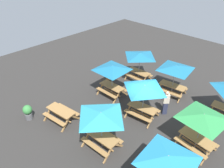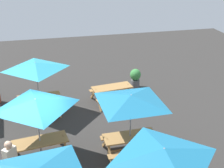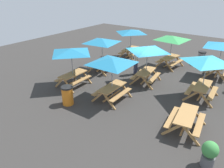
{
  "view_description": "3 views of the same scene",
  "coord_description": "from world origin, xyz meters",
  "px_view_note": "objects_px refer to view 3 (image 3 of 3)",
  "views": [
    {
      "loc": [
        5.67,
        -8.83,
        8.88
      ],
      "look_at": [
        -3.2,
        0.26,
        0.9
      ],
      "focal_mm": 35.0,
      "sensor_mm": 36.0,
      "label": 1
    },
    {
      "loc": [
        -0.58,
        8.76,
        6.63
      ],
      "look_at": [
        -3.51,
        -3.75,
        0.9
      ],
      "focal_mm": 50.0,
      "sensor_mm": 36.0,
      "label": 2
    },
    {
      "loc": [
        -11.42,
        -5.76,
        5.65
      ],
      "look_at": [
        -3.2,
        0.26,
        0.9
      ],
      "focal_mm": 35.0,
      "sensor_mm": 36.0,
      "label": 3
    }
  ],
  "objects_px": {
    "picnic_table_2": "(186,118)",
    "picnic_table_3": "(147,52)",
    "picnic_table_1": "(112,64)",
    "potted_plant_0": "(209,153)",
    "person_standing": "(136,62)",
    "picnic_table_0": "(131,33)",
    "picnic_table_5": "(172,40)",
    "picnic_table_6": "(102,43)",
    "trash_bin_orange": "(67,95)",
    "picnic_table_8": "(222,47)",
    "trash_bin_gray": "(201,58)",
    "picnic_table_4": "(71,54)",
    "picnic_table_7": "(207,63)"
  },
  "relations": [
    {
      "from": "picnic_table_2",
      "to": "picnic_table_3",
      "type": "bearing_deg",
      "value": 40.27
    },
    {
      "from": "picnic_table_1",
      "to": "potted_plant_0",
      "type": "distance_m",
      "value": 5.83
    },
    {
      "from": "picnic_table_2",
      "to": "person_standing",
      "type": "xyz_separation_m",
      "value": [
        4.1,
        4.82,
        0.32
      ]
    },
    {
      "from": "picnic_table_0",
      "to": "picnic_table_5",
      "type": "bearing_deg",
      "value": -97.62
    },
    {
      "from": "picnic_table_3",
      "to": "picnic_table_6",
      "type": "xyz_separation_m",
      "value": [
        0.0,
        3.4,
        0.0
      ]
    },
    {
      "from": "picnic_table_3",
      "to": "trash_bin_orange",
      "type": "height_order",
      "value": "picnic_table_3"
    },
    {
      "from": "picnic_table_3",
      "to": "picnic_table_8",
      "type": "bearing_deg",
      "value": -50.33
    },
    {
      "from": "picnic_table_2",
      "to": "person_standing",
      "type": "relative_size",
      "value": 1.17
    },
    {
      "from": "trash_bin_orange",
      "to": "potted_plant_0",
      "type": "distance_m",
      "value": 6.86
    },
    {
      "from": "potted_plant_0",
      "to": "person_standing",
      "type": "relative_size",
      "value": 0.59
    },
    {
      "from": "person_standing",
      "to": "picnic_table_0",
      "type": "bearing_deg",
      "value": 169.62
    },
    {
      "from": "picnic_table_8",
      "to": "trash_bin_gray",
      "type": "relative_size",
      "value": 2.88
    },
    {
      "from": "picnic_table_4",
      "to": "picnic_table_2",
      "type": "bearing_deg",
      "value": -94.5
    },
    {
      "from": "trash_bin_orange",
      "to": "trash_bin_gray",
      "type": "relative_size",
      "value": 1.0
    },
    {
      "from": "picnic_table_3",
      "to": "picnic_table_5",
      "type": "distance_m",
      "value": 3.5
    },
    {
      "from": "picnic_table_8",
      "to": "person_standing",
      "type": "relative_size",
      "value": 1.69
    },
    {
      "from": "picnic_table_5",
      "to": "trash_bin_orange",
      "type": "distance_m",
      "value": 8.56
    },
    {
      "from": "picnic_table_4",
      "to": "picnic_table_1",
      "type": "bearing_deg",
      "value": -92.44
    },
    {
      "from": "picnic_table_0",
      "to": "picnic_table_3",
      "type": "relative_size",
      "value": 1.0
    },
    {
      "from": "picnic_table_1",
      "to": "potted_plant_0",
      "type": "height_order",
      "value": "picnic_table_1"
    },
    {
      "from": "picnic_table_8",
      "to": "trash_bin_orange",
      "type": "height_order",
      "value": "picnic_table_8"
    },
    {
      "from": "picnic_table_6",
      "to": "person_standing",
      "type": "distance_m",
      "value": 2.58
    },
    {
      "from": "picnic_table_6",
      "to": "trash_bin_gray",
      "type": "bearing_deg",
      "value": -50.83
    },
    {
      "from": "picnic_table_0",
      "to": "trash_bin_gray",
      "type": "bearing_deg",
      "value": -74.82
    },
    {
      "from": "picnic_table_4",
      "to": "picnic_table_3",
      "type": "bearing_deg",
      "value": -50.08
    },
    {
      "from": "picnic_table_1",
      "to": "picnic_table_7",
      "type": "relative_size",
      "value": 1.21
    },
    {
      "from": "picnic_table_6",
      "to": "picnic_table_8",
      "type": "height_order",
      "value": "same"
    },
    {
      "from": "picnic_table_1",
      "to": "trash_bin_gray",
      "type": "height_order",
      "value": "picnic_table_1"
    },
    {
      "from": "picnic_table_1",
      "to": "picnic_table_4",
      "type": "xyz_separation_m",
      "value": [
        0.05,
        2.91,
        0.0
      ]
    },
    {
      "from": "picnic_table_8",
      "to": "picnic_table_4",
      "type": "bearing_deg",
      "value": 129.59
    },
    {
      "from": "picnic_table_1",
      "to": "picnic_table_3",
      "type": "xyz_separation_m",
      "value": [
        2.96,
        -0.4,
        0.0
      ]
    },
    {
      "from": "picnic_table_0",
      "to": "picnic_table_7",
      "type": "distance_m",
      "value": 7.75
    },
    {
      "from": "picnic_table_1",
      "to": "picnic_table_4",
      "type": "height_order",
      "value": "same"
    },
    {
      "from": "picnic_table_7",
      "to": "potted_plant_0",
      "type": "bearing_deg",
      "value": -164.95
    },
    {
      "from": "picnic_table_3",
      "to": "picnic_table_7",
      "type": "distance_m",
      "value": 3.36
    },
    {
      "from": "picnic_table_1",
      "to": "picnic_table_0",
      "type": "bearing_deg",
      "value": 22.99
    },
    {
      "from": "picnic_table_7",
      "to": "trash_bin_orange",
      "type": "relative_size",
      "value": 2.38
    },
    {
      "from": "potted_plant_0",
      "to": "trash_bin_gray",
      "type": "bearing_deg",
      "value": 17.04
    },
    {
      "from": "picnic_table_1",
      "to": "picnic_table_8",
      "type": "xyz_separation_m",
      "value": [
        6.57,
        -3.71,
        0.0
      ]
    },
    {
      "from": "picnic_table_4",
      "to": "picnic_table_5",
      "type": "height_order",
      "value": "same"
    },
    {
      "from": "picnic_table_3",
      "to": "picnic_table_7",
      "type": "bearing_deg",
      "value": -98.26
    },
    {
      "from": "potted_plant_0",
      "to": "person_standing",
      "type": "height_order",
      "value": "person_standing"
    },
    {
      "from": "picnic_table_5",
      "to": "picnic_table_0",
      "type": "bearing_deg",
      "value": 91.91
    },
    {
      "from": "picnic_table_3",
      "to": "person_standing",
      "type": "relative_size",
      "value": 1.4
    },
    {
      "from": "picnic_table_4",
      "to": "potted_plant_0",
      "type": "relative_size",
      "value": 2.38
    },
    {
      "from": "trash_bin_gray",
      "to": "picnic_table_1",
      "type": "bearing_deg",
      "value": 165.69
    },
    {
      "from": "picnic_table_6",
      "to": "picnic_table_8",
      "type": "distance_m",
      "value": 7.62
    },
    {
      "from": "picnic_table_0",
      "to": "picnic_table_3",
      "type": "height_order",
      "value": "same"
    },
    {
      "from": "potted_plant_0",
      "to": "picnic_table_4",
      "type": "bearing_deg",
      "value": 77.09
    },
    {
      "from": "picnic_table_3",
      "to": "picnic_table_2",
      "type": "bearing_deg",
      "value": -140.0
    }
  ]
}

